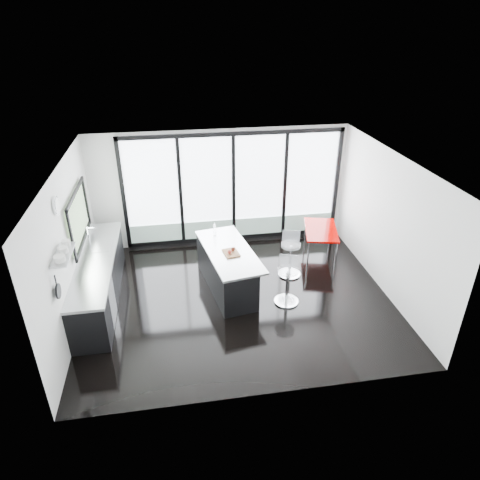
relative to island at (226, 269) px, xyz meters
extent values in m
cube|color=black|center=(0.17, -0.44, -0.44)|extent=(6.00, 5.00, 0.00)
cube|color=white|center=(0.17, -0.44, 2.36)|extent=(6.00, 5.00, 0.00)
cube|color=silver|center=(0.17, 2.06, 0.96)|extent=(6.00, 0.00, 2.80)
cube|color=white|center=(0.47, 2.03, 0.96)|extent=(5.00, 0.02, 2.50)
cube|color=slate|center=(0.47, 1.99, -0.07)|extent=(5.00, 0.02, 0.44)
cube|color=black|center=(-0.78, 1.99, 0.96)|extent=(0.08, 0.04, 2.50)
cube|color=black|center=(0.47, 1.99, 0.96)|extent=(0.08, 0.04, 2.50)
cube|color=black|center=(1.72, 1.99, 0.96)|extent=(0.08, 0.04, 2.50)
cube|color=silver|center=(0.17, -2.94, 0.96)|extent=(6.00, 0.00, 2.80)
cube|color=silver|center=(-2.83, -0.44, 0.96)|extent=(0.00, 5.00, 2.80)
cube|color=#6A855D|center=(-2.80, 0.46, 1.16)|extent=(0.02, 1.60, 0.90)
cube|color=#AAADAF|center=(-2.70, -1.29, 1.31)|extent=(0.25, 0.80, 0.03)
cylinder|color=white|center=(-2.80, -0.74, 1.91)|extent=(0.04, 0.30, 0.30)
cylinder|color=black|center=(-2.77, -1.69, 0.91)|extent=(0.03, 0.24, 0.24)
cube|color=silver|center=(3.17, -0.44, 0.96)|extent=(0.00, 5.00, 2.80)
cube|color=black|center=(-2.51, -0.04, 0.00)|extent=(0.65, 3.20, 0.87)
cube|color=#AAADAF|center=(-2.51, -0.04, 0.46)|extent=(0.69, 3.24, 0.05)
cube|color=#AAADAF|center=(-2.51, 0.46, 0.46)|extent=(0.45, 0.48, 0.06)
cylinder|color=silver|center=(-2.66, 0.46, 0.70)|extent=(0.02, 0.02, 0.44)
cube|color=#AAADAF|center=(-2.19, -0.79, -0.02)|extent=(0.03, 0.60, 0.80)
cube|color=black|center=(-0.01, 0.00, -0.03)|extent=(1.03, 2.14, 0.81)
cube|color=#AAADAF|center=(0.07, 0.01, 0.40)|extent=(1.22, 2.22, 0.05)
cube|color=#91623C|center=(0.09, -0.13, 0.43)|extent=(0.34, 0.41, 0.03)
sphere|color=#9F2E21|center=(0.05, -0.18, 0.49)|extent=(0.10, 0.10, 0.08)
sphere|color=#4D1E10|center=(0.14, -0.07, 0.49)|extent=(0.09, 0.09, 0.08)
cylinder|color=silver|center=(-0.14, 0.68, 0.55)|extent=(0.08, 0.08, 0.26)
cylinder|color=silver|center=(1.10, -0.73, -0.06)|extent=(0.60, 0.60, 0.76)
cylinder|color=silver|center=(1.42, 0.23, -0.05)|extent=(0.59, 0.59, 0.77)
cube|color=#A10200|center=(2.35, 0.99, -0.10)|extent=(0.99, 1.38, 0.66)
camera|label=1|loc=(-0.93, -7.40, 4.61)|focal=32.00mm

